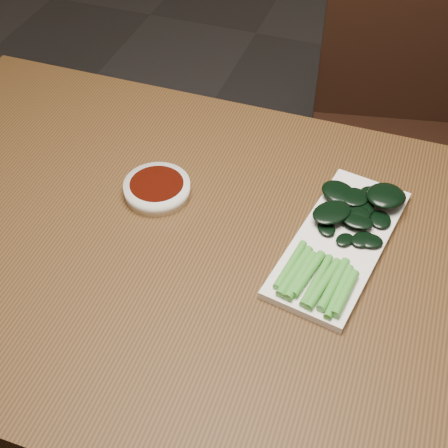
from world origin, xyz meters
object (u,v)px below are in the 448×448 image
table (233,280)px  gai_lan (348,226)px  serving_plate (340,242)px  chair_far (393,130)px  sauce_bowl (157,189)px

table → gai_lan: size_ratio=4.46×
serving_plate → chair_far: bearing=87.4°
sauce_bowl → chair_far: bearing=62.2°
table → gai_lan: 0.21m
sauce_bowl → gai_lan: size_ratio=0.37×
chair_far → sauce_bowl: 0.83m
table → chair_far: chair_far is taller
table → gai_lan: (0.17, 0.10, 0.10)m
table → gai_lan: gai_lan is taller
serving_plate → sauce_bowl: bearing=177.8°
chair_far → sauce_bowl: chair_far is taller
sauce_bowl → serving_plate: 0.33m
sauce_bowl → table: bearing=-26.3°
table → chair_far: (0.19, 0.78, -0.19)m
gai_lan → chair_far: bearing=87.8°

